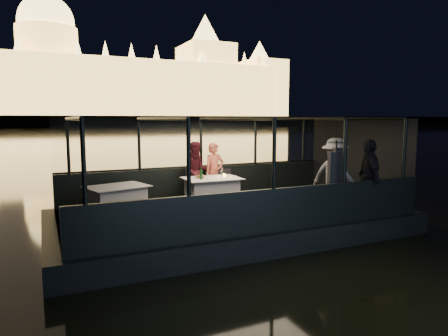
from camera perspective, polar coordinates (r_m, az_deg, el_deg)
name	(u,v)px	position (r m, az deg, el deg)	size (l,w,h in m)	color
river_water	(63,133)	(88.92, -21.96, 4.71)	(500.00, 500.00, 0.00)	black
boat_hull	(231,231)	(10.12, 0.95, -9.00)	(8.60, 4.40, 1.00)	black
boat_deck	(231,212)	(10.00, 0.96, -6.35)	(8.00, 4.00, 0.04)	black
gunwale_port	(201,182)	(11.71, -3.26, -2.04)	(8.00, 0.08, 0.90)	black
gunwale_starboard	(273,211)	(8.18, 7.05, -6.05)	(8.00, 0.08, 0.90)	black
cabin_glass_port	(201,143)	(11.59, -3.30, 3.58)	(8.00, 0.02, 1.40)	#99B2B2
cabin_glass_starboard	(274,154)	(8.00, 7.18, 2.00)	(8.00, 0.02, 1.40)	#99B2B2
cabin_roof_glass	(231,119)	(9.73, 0.99, 7.06)	(8.00, 4.00, 0.02)	#99B2B2
end_wall_fore	(54,175)	(8.85, -23.09, -0.96)	(0.02, 4.00, 2.30)	black
end_wall_aft	(356,159)	(12.06, 18.38, 1.23)	(0.02, 4.00, 2.30)	black
canopy_ribs	(231,166)	(9.80, 0.97, 0.32)	(8.00, 4.00, 2.30)	black
embankment	(50,123)	(218.82, -23.63, 5.96)	(400.00, 140.00, 6.00)	#423D33
parliament_building	(48,55)	(185.68, -23.85, 14.55)	(220.00, 32.00, 60.00)	#F2D18C
dining_table_central	(212,192)	(10.47, -1.75, -3.48)	(1.45, 1.05, 0.77)	white
dining_table_aft	(117,200)	(9.80, -14.98, -4.45)	(1.37, 0.99, 0.73)	white
chair_port_left	(194,186)	(11.07, -4.30, -2.58)	(0.42, 0.42, 0.90)	black
chair_port_right	(227,185)	(11.24, 0.36, -2.41)	(0.41, 0.41, 0.87)	black
coat_stand	(335,181)	(9.41, 15.61, -1.75)	(0.51, 0.40, 1.82)	black
person_woman_coral	(214,174)	(11.33, -1.38, -0.81)	(0.58, 0.39, 1.62)	#CB5D49
person_man_maroon	(197,174)	(11.22, -3.88, -0.90)	(0.80, 0.62, 1.67)	#44131D
passenger_stripe	(335,178)	(10.12, 15.56, -1.44)	(1.19, 0.67, 1.85)	silver
passenger_dark	(368,180)	(10.07, 19.92, -1.64)	(1.07, 0.45, 1.83)	black
wine_bottle	(201,174)	(10.14, -3.29, -0.80)	(0.07, 0.07, 0.32)	#153B18
bread_basket	(200,177)	(10.36, -3.39, -1.25)	(0.21, 0.21, 0.08)	brown
amber_candle	(224,176)	(10.56, 0.06, -1.08)	(0.06, 0.06, 0.08)	yellow
plate_near	(232,176)	(10.65, 1.14, -1.18)	(0.26, 0.26, 0.02)	white
plate_far	(199,177)	(10.61, -3.61, -1.23)	(0.26, 0.26, 0.02)	silver
wine_glass_white	(207,175)	(10.23, -2.41, -1.04)	(0.06, 0.06, 0.17)	silver
wine_glass_red	(222,172)	(10.89, -0.27, -0.54)	(0.07, 0.07, 0.20)	silver
wine_glass_empty	(221,175)	(10.29, -0.37, -0.98)	(0.07, 0.07, 0.21)	white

